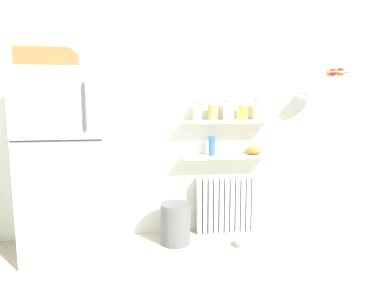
# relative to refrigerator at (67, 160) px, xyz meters

# --- Properties ---
(back_wall) EXTENTS (7.04, 0.10, 2.60)m
(back_wall) POSITION_rel_refrigerator_xyz_m (1.35, 0.40, 0.38)
(back_wall) COLOR silver
(back_wall) RESTS_ON ground_plane
(refrigerator) EXTENTS (0.75, 0.73, 1.92)m
(refrigerator) POSITION_rel_refrigerator_xyz_m (0.00, 0.00, 0.00)
(refrigerator) COLOR #B7BABF
(refrigerator) RESTS_ON ground_plane
(radiator) EXTENTS (0.66, 0.12, 0.63)m
(radiator) POSITION_rel_refrigerator_xyz_m (1.63, 0.27, -0.60)
(radiator) COLOR white
(radiator) RESTS_ON ground_plane
(wall_shelf_lower) EXTENTS (0.97, 0.22, 0.02)m
(wall_shelf_lower) POSITION_rel_refrigerator_xyz_m (1.63, 0.24, -0.05)
(wall_shelf_lower) COLOR white
(wall_shelf_upper) EXTENTS (0.97, 0.22, 0.02)m
(wall_shelf_upper) POSITION_rel_refrigerator_xyz_m (1.63, 0.24, 0.33)
(wall_shelf_upper) COLOR white
(storage_jar_0) EXTENTS (0.09, 0.09, 0.20)m
(storage_jar_0) POSITION_rel_refrigerator_xyz_m (1.29, 0.24, 0.45)
(storage_jar_0) COLOR beige
(storage_jar_0) RESTS_ON wall_shelf_upper
(storage_jar_1) EXTENTS (0.10, 0.10, 0.17)m
(storage_jar_1) POSITION_rel_refrigerator_xyz_m (1.46, 0.24, 0.43)
(storage_jar_1) COLOR tan
(storage_jar_1) RESTS_ON wall_shelf_upper
(storage_jar_2) EXTENTS (0.11, 0.11, 0.22)m
(storage_jar_2) POSITION_rel_refrigerator_xyz_m (1.63, 0.24, 0.45)
(storage_jar_2) COLOR silver
(storage_jar_2) RESTS_ON wall_shelf_upper
(storage_jar_3) EXTENTS (0.09, 0.09, 0.17)m
(storage_jar_3) POSITION_rel_refrigerator_xyz_m (1.79, 0.24, 0.43)
(storage_jar_3) COLOR yellow
(storage_jar_3) RESTS_ON wall_shelf_upper
(storage_jar_4) EXTENTS (0.11, 0.11, 0.22)m
(storage_jar_4) POSITION_rel_refrigerator_xyz_m (1.96, 0.24, 0.45)
(storage_jar_4) COLOR beige
(storage_jar_4) RESTS_ON wall_shelf_upper
(vase) EXTENTS (0.07, 0.07, 0.21)m
(vase) POSITION_rel_refrigerator_xyz_m (1.45, 0.24, 0.07)
(vase) COLOR #38609E
(vase) RESTS_ON wall_shelf_lower
(shelf_bowl) EXTENTS (0.19, 0.19, 0.08)m
(shelf_bowl) POSITION_rel_refrigerator_xyz_m (1.93, 0.24, 0.01)
(shelf_bowl) COLOR orange
(shelf_bowl) RESTS_ON wall_shelf_lower
(trash_bin) EXTENTS (0.31, 0.31, 0.42)m
(trash_bin) POSITION_rel_refrigerator_xyz_m (1.03, 0.04, -0.70)
(trash_bin) COLOR slate
(trash_bin) RESTS_ON ground_plane
(pet_food_bowl) EXTENTS (0.18, 0.18, 0.05)m
(pet_food_bowl) POSITION_rel_refrigerator_xyz_m (1.72, -0.13, -0.89)
(pet_food_bowl) COLOR #B7B7BC
(pet_food_bowl) RESTS_ON ground_plane
(hanging_fruit_basket) EXTENTS (0.31, 0.31, 0.10)m
(hanging_fruit_basket) POSITION_rel_refrigerator_xyz_m (2.69, -0.00, 0.83)
(hanging_fruit_basket) COLOR #B2B2B7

